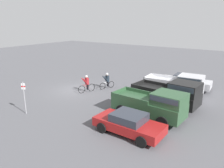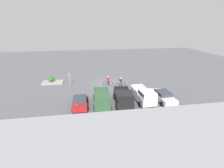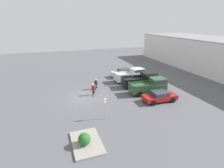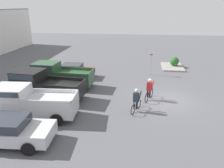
% 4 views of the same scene
% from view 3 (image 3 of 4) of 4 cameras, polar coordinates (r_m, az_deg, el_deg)
% --- Properties ---
extents(ground_plane, '(80.00, 80.00, 0.00)m').
position_cam_3_polar(ground_plane, '(23.82, -8.99, -4.06)').
color(ground_plane, '#56565B').
extents(sedan_0, '(2.25, 4.89, 1.42)m').
position_cam_3_polar(sedan_0, '(31.97, 4.07, 3.76)').
color(sedan_0, silver).
rests_on(sedan_0, ground_plane).
extents(pickup_truck_0, '(2.40, 5.15, 2.05)m').
position_cam_3_polar(pickup_truck_0, '(29.48, 6.35, 2.99)').
color(pickup_truck_0, silver).
rests_on(pickup_truck_0, ground_plane).
extents(pickup_truck_1, '(2.61, 5.37, 2.19)m').
position_cam_3_polar(pickup_truck_1, '(27.24, 9.80, 1.55)').
color(pickup_truck_1, black).
rests_on(pickup_truck_1, ground_plane).
extents(pickup_truck_2, '(2.40, 5.21, 2.10)m').
position_cam_3_polar(pickup_truck_2, '(24.90, 12.44, -0.51)').
color(pickup_truck_2, '#2D5133').
rests_on(pickup_truck_2, ground_plane).
extents(sedan_1, '(2.08, 4.30, 1.31)m').
position_cam_3_polar(sedan_1, '(22.76, 15.30, -3.87)').
color(sedan_1, maroon).
rests_on(sedan_1, ground_plane).
extents(cyclist_0, '(1.71, 0.71, 1.69)m').
position_cam_3_polar(cyclist_0, '(23.80, -6.13, -1.81)').
color(cyclist_0, black).
rests_on(cyclist_0, ground_plane).
extents(cyclist_1, '(1.66, 0.70, 1.63)m').
position_cam_3_polar(cyclist_1, '(25.87, -5.24, 0.01)').
color(cyclist_1, black).
rests_on(cyclist_1, ground_plane).
extents(fire_lane_sign, '(0.16, 0.28, 2.42)m').
position_cam_3_polar(fire_lane_sign, '(17.80, -2.23, -7.22)').
color(fire_lane_sign, '#9E9EA3').
rests_on(fire_lane_sign, ground_plane).
extents(curb_island, '(3.63, 2.36, 0.15)m').
position_cam_3_polar(curb_island, '(15.40, -8.29, -18.40)').
color(curb_island, gray).
rests_on(curb_island, ground_plane).
extents(shrub, '(1.02, 1.02, 1.02)m').
position_cam_3_polar(shrub, '(14.81, -9.01, -17.34)').
color(shrub, '#286028').
rests_on(shrub, curb_island).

